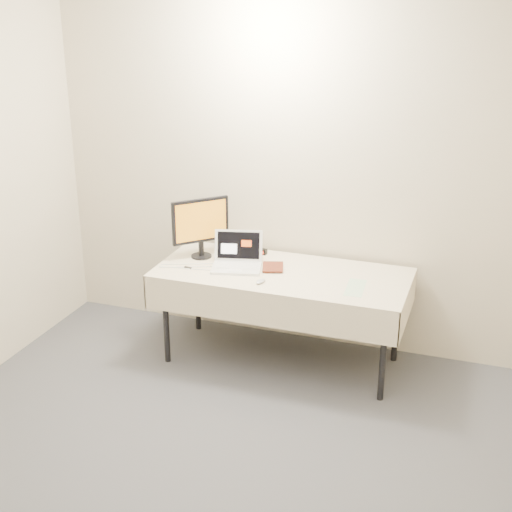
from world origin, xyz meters
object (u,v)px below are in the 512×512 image
(laptop, at_px, (237,259))
(monitor, at_px, (200,223))
(table, at_px, (282,280))
(book, at_px, (263,256))

(laptop, bearing_deg, monitor, 150.77)
(table, relative_size, laptop, 4.35)
(laptop, bearing_deg, book, -8.66)
(table, relative_size, monitor, 3.98)
(table, xyz_separation_m, laptop, (-0.35, -0.00, 0.12))
(table, bearing_deg, monitor, 172.65)
(monitor, height_order, book, monitor)
(table, height_order, monitor, monitor)
(laptop, xyz_separation_m, book, (0.19, 0.02, 0.04))
(table, xyz_separation_m, book, (-0.16, 0.02, 0.16))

